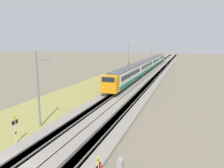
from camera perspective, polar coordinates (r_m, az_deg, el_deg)
name	(u,v)px	position (r m, az deg, el deg)	size (l,w,h in m)	color
ballast_main	(141,75)	(63.06, 7.62, 2.22)	(240.00, 4.40, 0.30)	gray
ballast_adjacent	(156,76)	(62.39, 11.49, 2.02)	(240.00, 4.40, 0.30)	gray
track_main	(141,75)	(63.06, 7.62, 2.23)	(240.00, 1.57, 0.45)	#4C4238
track_adjacent	(156,76)	(62.39, 11.49, 2.02)	(240.00, 1.57, 0.45)	#4C4238
grass_verge	(118,75)	(64.78, 1.48, 2.45)	(240.00, 9.17, 0.12)	#99934C
passenger_train	(149,64)	(75.01, 9.53, 5.23)	(80.55, 2.85, 5.14)	orange
crossing_signal_aux	(15,127)	(22.17, -23.99, -10.12)	(0.70, 0.23, 2.84)	beige
catenary_mast_near	(38,89)	(24.79, -18.67, -1.20)	(0.22, 2.56, 8.47)	slate
catenary_mast_mid	(129,60)	(60.41, 4.41, 6.30)	(0.22, 2.56, 9.19)	slate
catenary_mast_far	(151,54)	(98.76, 10.11, 7.72)	(0.22, 2.56, 8.87)	slate
equipment_cabinet	(120,166)	(16.77, 2.17, -20.57)	(0.56, 0.39, 1.05)	gray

